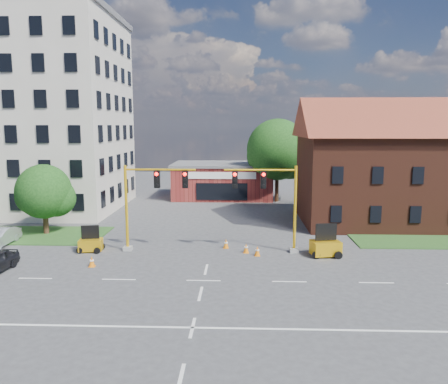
# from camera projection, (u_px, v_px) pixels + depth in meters

# --- Properties ---
(ground) EXTENTS (120.00, 120.00, 0.00)m
(ground) POSITION_uv_depth(u_px,v_px,m) (203.00, 281.00, 25.50)
(ground) COLOR #3F3F41
(ground) RESTS_ON ground
(grass_verge_ne) EXTENTS (14.00, 4.00, 0.08)m
(grass_verge_ne) POSITION_uv_depth(u_px,v_px,m) (445.00, 242.00, 33.74)
(grass_verge_ne) COLOR #26521F
(grass_verge_ne) RESTS_ON ground
(lane_markings) EXTENTS (60.00, 36.00, 0.01)m
(lane_markings) POSITION_uv_depth(u_px,v_px,m) (199.00, 301.00, 22.53)
(lane_markings) COLOR white
(lane_markings) RESTS_ON ground
(office_block) EXTENTS (18.40, 15.40, 20.60)m
(office_block) POSITION_uv_depth(u_px,v_px,m) (32.00, 113.00, 46.28)
(office_block) COLOR beige
(office_block) RESTS_ON ground
(brick_shop) EXTENTS (12.40, 8.40, 4.30)m
(brick_shop) POSITION_uv_depth(u_px,v_px,m) (223.00, 180.00, 54.78)
(brick_shop) COLOR maroon
(brick_shop) RESTS_ON ground
(townhouse_row) EXTENTS (21.00, 11.00, 11.50)m
(townhouse_row) POSITION_uv_depth(u_px,v_px,m) (414.00, 159.00, 39.76)
(townhouse_row) COLOR #502418
(townhouse_row) RESTS_ON ground
(tree_large) EXTENTS (7.55, 7.19, 9.75)m
(tree_large) POSITION_uv_depth(u_px,v_px,m) (281.00, 152.00, 51.10)
(tree_large) COLOR #3E2716
(tree_large) RESTS_ON ground
(tree_nw_front) EXTENTS (4.71, 4.48, 5.84)m
(tree_nw_front) POSITION_uv_depth(u_px,v_px,m) (47.00, 193.00, 35.91)
(tree_nw_front) COLOR #3E2716
(tree_nw_front) RESTS_ON ground
(signal_mast_west) EXTENTS (5.30, 0.60, 6.20)m
(signal_mast_west) POSITION_uv_depth(u_px,v_px,m) (149.00, 197.00, 30.98)
(signal_mast_west) COLOR gray
(signal_mast_west) RESTS_ON ground
(signal_mast_east) EXTENTS (5.30, 0.60, 6.20)m
(signal_mast_east) POSITION_uv_depth(u_px,v_px,m) (272.00, 198.00, 30.67)
(signal_mast_east) COLOR gray
(signal_mast_east) RESTS_ON ground
(trailer_west) EXTENTS (1.74, 1.29, 1.83)m
(trailer_west) POSITION_uv_depth(u_px,v_px,m) (91.00, 244.00, 31.31)
(trailer_west) COLOR yellow
(trailer_west) RESTS_ON ground
(trailer_east) EXTENTS (2.15, 1.65, 2.20)m
(trailer_east) POSITION_uv_depth(u_px,v_px,m) (326.00, 246.00, 30.18)
(trailer_east) COLOR yellow
(trailer_east) RESTS_ON ground
(cone_a) EXTENTS (0.40, 0.40, 0.70)m
(cone_a) POSITION_uv_depth(u_px,v_px,m) (92.00, 262.00, 27.94)
(cone_a) COLOR orange
(cone_a) RESTS_ON ground
(cone_b) EXTENTS (0.40, 0.40, 0.70)m
(cone_b) POSITION_uv_depth(u_px,v_px,m) (226.00, 244.00, 32.17)
(cone_b) COLOR orange
(cone_b) RESTS_ON ground
(cone_c) EXTENTS (0.40, 0.40, 0.70)m
(cone_c) POSITION_uv_depth(u_px,v_px,m) (257.00, 251.00, 30.28)
(cone_c) COLOR orange
(cone_c) RESTS_ON ground
(cone_d) EXTENTS (0.40, 0.40, 0.70)m
(cone_d) POSITION_uv_depth(u_px,v_px,m) (246.00, 248.00, 30.98)
(cone_d) COLOR orange
(cone_d) RESTS_ON ground
(pickup_white) EXTENTS (5.59, 3.45, 1.45)m
(pickup_white) POSITION_uv_depth(u_px,v_px,m) (346.00, 217.00, 39.55)
(pickup_white) COLOR white
(pickup_white) RESTS_ON ground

